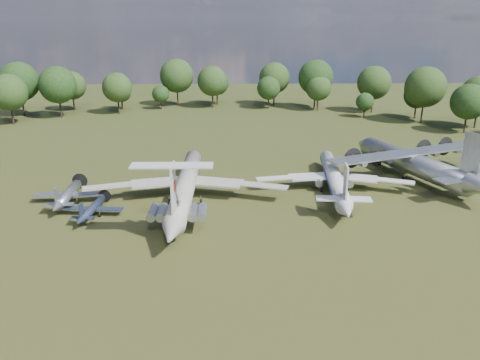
{
  "coord_description": "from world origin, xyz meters",
  "views": [
    {
      "loc": [
        4.83,
        -75.35,
        29.61
      ],
      "look_at": [
        6.3,
        -4.43,
        5.0
      ],
      "focal_mm": 35.0,
      "sensor_mm": 36.0,
      "label": 1
    }
  ],
  "objects_px": {
    "small_prop_west": "(93,210)",
    "small_prop_northwest": "(68,197)",
    "il62_airliner": "(186,189)",
    "person_on_il62": "(177,199)",
    "tu104_jet": "(334,181)",
    "an12_transport": "(412,166)"
  },
  "relations": [
    {
      "from": "small_prop_west",
      "to": "person_on_il62",
      "type": "relative_size",
      "value": 8.04
    },
    {
      "from": "tu104_jet",
      "to": "small_prop_northwest",
      "type": "bearing_deg",
      "value": -168.25
    },
    {
      "from": "small_prop_west",
      "to": "small_prop_northwest",
      "type": "relative_size",
      "value": 0.8
    },
    {
      "from": "an12_transport",
      "to": "small_prop_west",
      "type": "height_order",
      "value": "an12_transport"
    },
    {
      "from": "an12_transport",
      "to": "person_on_il62",
      "type": "relative_size",
      "value": 24.75
    },
    {
      "from": "person_on_il62",
      "to": "an12_transport",
      "type": "bearing_deg",
      "value": -132.96
    },
    {
      "from": "il62_airliner",
      "to": "tu104_jet",
      "type": "height_order",
      "value": "il62_airliner"
    },
    {
      "from": "tu104_jet",
      "to": "small_prop_west",
      "type": "relative_size",
      "value": 2.92
    },
    {
      "from": "person_on_il62",
      "to": "tu104_jet",
      "type": "bearing_deg",
      "value": -128.7
    },
    {
      "from": "tu104_jet",
      "to": "small_prop_northwest",
      "type": "xyz_separation_m",
      "value": [
        -46.0,
        -5.12,
        -0.7
      ]
    },
    {
      "from": "il62_airliner",
      "to": "small_prop_northwest",
      "type": "bearing_deg",
      "value": -177.68
    },
    {
      "from": "small_prop_west",
      "to": "tu104_jet",
      "type": "bearing_deg",
      "value": 20.0
    },
    {
      "from": "tu104_jet",
      "to": "person_on_il62",
      "type": "bearing_deg",
      "value": -141.9
    },
    {
      "from": "person_on_il62",
      "to": "il62_airliner",
      "type": "bearing_deg",
      "value": -71.87
    },
    {
      "from": "il62_airliner",
      "to": "small_prop_west",
      "type": "relative_size",
      "value": 3.53
    },
    {
      "from": "small_prop_northwest",
      "to": "person_on_il62",
      "type": "xyz_separation_m",
      "value": [
        19.65,
        -11.79,
        4.06
      ]
    },
    {
      "from": "small_prop_west",
      "to": "small_prop_northwest",
      "type": "distance_m",
      "value": 7.88
    },
    {
      "from": "il62_airliner",
      "to": "small_prop_northwest",
      "type": "height_order",
      "value": "il62_airliner"
    },
    {
      "from": "small_prop_northwest",
      "to": "person_on_il62",
      "type": "distance_m",
      "value": 23.28
    },
    {
      "from": "small_prop_northwest",
      "to": "person_on_il62",
      "type": "height_order",
      "value": "person_on_il62"
    },
    {
      "from": "tu104_jet",
      "to": "small_prop_northwest",
      "type": "height_order",
      "value": "tu104_jet"
    },
    {
      "from": "an12_transport",
      "to": "small_prop_northwest",
      "type": "relative_size",
      "value": 2.47
    }
  ]
}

